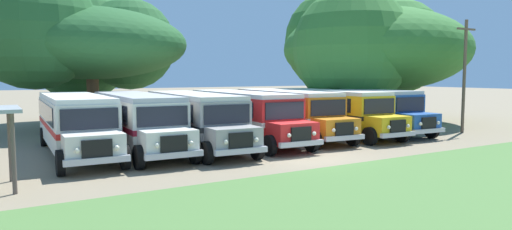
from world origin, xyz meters
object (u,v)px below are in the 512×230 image
at_px(parked_bus_slot_0, 75,121).
at_px(parked_bus_slot_3, 244,114).
at_px(parked_bus_slot_1, 137,119).
at_px(broad_shade_tree, 82,41).
at_px(parked_bus_slot_6, 362,107).
at_px(parked_bus_slot_5, 331,109).
at_px(parked_bus_slot_4, 287,111).
at_px(parked_bus_slot_2, 194,117).
at_px(utility_pole, 464,73).
at_px(secondary_tree, 366,47).

height_order(parked_bus_slot_0, parked_bus_slot_3, same).
xyz_separation_m(parked_bus_slot_1, broad_shade_tree, (-0.34, 12.03, 4.66)).
bearing_deg(parked_bus_slot_6, parked_bus_slot_3, -85.46).
relative_size(parked_bus_slot_5, parked_bus_slot_6, 1.00).
bearing_deg(broad_shade_tree, parked_bus_slot_0, -102.27).
bearing_deg(parked_bus_slot_1, parked_bus_slot_6, 91.66).
distance_m(parked_bus_slot_1, parked_bus_slot_4, 9.44).
relative_size(parked_bus_slot_0, parked_bus_slot_2, 1.00).
distance_m(parked_bus_slot_2, utility_pole, 17.91).
height_order(broad_shade_tree, secondary_tree, secondary_tree).
bearing_deg(parked_bus_slot_1, parked_bus_slot_0, -95.28).
height_order(parked_bus_slot_2, parked_bus_slot_6, same).
xyz_separation_m(parked_bus_slot_0, parked_bus_slot_2, (5.77, -0.92, 0.00)).
distance_m(parked_bus_slot_0, parked_bus_slot_3, 9.02).
relative_size(parked_bus_slot_2, secondary_tree, 0.65).
distance_m(parked_bus_slot_1, parked_bus_slot_2, 2.94).
bearing_deg(parked_bus_slot_0, utility_pole, 80.34).
relative_size(parked_bus_slot_2, broad_shade_tree, 0.74).
xyz_separation_m(parked_bus_slot_1, parked_bus_slot_3, (6.12, -0.20, 0.00)).
xyz_separation_m(parked_bus_slot_6, secondary_tree, (5.29, 5.10, 4.52)).
xyz_separation_m(parked_bus_slot_1, parked_bus_slot_5, (12.49, -0.32, 0.00)).
bearing_deg(parked_bus_slot_6, utility_pole, 52.47).
bearing_deg(utility_pole, parked_bus_slot_3, 163.52).
height_order(parked_bus_slot_4, parked_bus_slot_6, same).
bearing_deg(parked_bus_slot_1, parked_bus_slot_4, 93.29).
relative_size(secondary_tree, utility_pole, 2.27).
bearing_deg(secondary_tree, parked_bus_slot_5, -147.07).
distance_m(parked_bus_slot_0, utility_pole, 23.71).
distance_m(parked_bus_slot_1, broad_shade_tree, 12.91).
xyz_separation_m(parked_bus_slot_1, utility_pole, (20.24, -4.38, 2.34)).
bearing_deg(parked_bus_slot_3, parked_bus_slot_6, 92.71).
bearing_deg(broad_shade_tree, parked_bus_slot_1, -88.39).
relative_size(parked_bus_slot_3, parked_bus_slot_6, 1.00).
xyz_separation_m(parked_bus_slot_2, parked_bus_slot_5, (9.60, 0.23, 0.00)).
height_order(parked_bus_slot_0, secondary_tree, secondary_tree).
height_order(parked_bus_slot_0, parked_bus_slot_5, same).
bearing_deg(parked_bus_slot_2, utility_pole, 81.16).
bearing_deg(parked_bus_slot_3, parked_bus_slot_5, 91.10).
bearing_deg(utility_pole, parked_bus_slot_4, 157.03).
height_order(parked_bus_slot_0, parked_bus_slot_6, same).
xyz_separation_m(parked_bus_slot_0, parked_bus_slot_6, (18.28, -0.48, 0.00)).
bearing_deg(parked_bus_slot_4, parked_bus_slot_0, -85.88).
bearing_deg(broad_shade_tree, parked_bus_slot_5, -43.91).
relative_size(parked_bus_slot_0, broad_shade_tree, 0.74).
distance_m(parked_bus_slot_3, utility_pole, 14.90).
bearing_deg(utility_pole, secondary_tree, 87.22).
relative_size(parked_bus_slot_2, parked_bus_slot_4, 1.00).
xyz_separation_m(parked_bus_slot_0, secondary_tree, (23.57, 4.62, 4.52)).
relative_size(parked_bus_slot_2, utility_pole, 1.49).
distance_m(parked_bus_slot_4, secondary_tree, 13.04).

